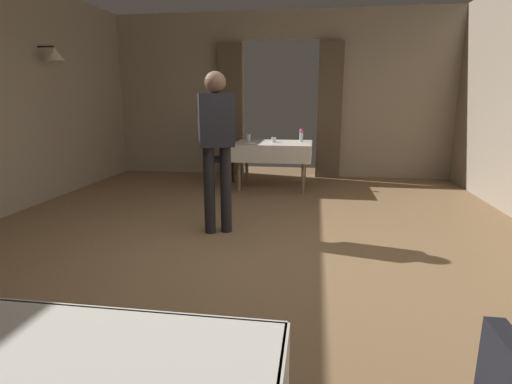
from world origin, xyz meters
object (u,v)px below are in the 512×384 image
at_px(chair_mid_left, 215,155).
at_px(flower_vase_mid, 301,135).
at_px(glass_mid_c, 248,137).
at_px(person_waiter_by_doorway, 217,140).
at_px(dining_table_mid, 273,148).
at_px(plate_mid_b, 249,143).
at_px(glass_mid_d, 274,140).

xyz_separation_m(chair_mid_left, flower_vase_mid, (1.46, 0.10, 0.35)).
height_order(glass_mid_c, person_waiter_by_doorway, person_waiter_by_doorway).
xyz_separation_m(chair_mid_left, glass_mid_c, (0.57, 0.10, 0.29)).
relative_size(chair_mid_left, glass_mid_c, 8.21).
relative_size(chair_mid_left, flower_vase_mid, 4.35).
relative_size(dining_table_mid, chair_mid_left, 1.35).
xyz_separation_m(plate_mid_b, glass_mid_c, (-0.07, 0.33, 0.05)).
bearing_deg(chair_mid_left, plate_mid_b, -20.06).
distance_m(dining_table_mid, plate_mid_b, 0.42).
bearing_deg(chair_mid_left, glass_mid_c, 10.13).
bearing_deg(flower_vase_mid, plate_mid_b, -158.24).
xyz_separation_m(chair_mid_left, person_waiter_by_doorway, (0.66, -2.48, 0.51)).
distance_m(dining_table_mid, chair_mid_left, 1.02).
relative_size(chair_mid_left, plate_mid_b, 4.32).
height_order(dining_table_mid, person_waiter_by_doorway, person_waiter_by_doorway).
xyz_separation_m(plate_mid_b, glass_mid_d, (0.39, 0.14, 0.04)).
relative_size(chair_mid_left, glass_mid_d, 11.08).
bearing_deg(person_waiter_by_doorway, dining_table_mid, 81.71).
bearing_deg(glass_mid_d, dining_table_mid, 112.89).
relative_size(plate_mid_b, glass_mid_d, 2.57).
bearing_deg(flower_vase_mid, person_waiter_by_doorway, -107.20).
xyz_separation_m(chair_mid_left, plate_mid_b, (0.63, -0.23, 0.24)).
height_order(plate_mid_b, person_waiter_by_doorway, person_waiter_by_doorway).
bearing_deg(flower_vase_mid, chair_mid_left, -176.15).
height_order(flower_vase_mid, glass_mid_c, flower_vase_mid).
bearing_deg(glass_mid_c, person_waiter_by_doorway, -87.88).
relative_size(dining_table_mid, plate_mid_b, 5.83).
xyz_separation_m(dining_table_mid, glass_mid_c, (-0.45, 0.17, 0.15)).
relative_size(plate_mid_b, glass_mid_c, 1.90).
distance_m(glass_mid_c, person_waiter_by_doorway, 2.59).
relative_size(dining_table_mid, flower_vase_mid, 5.87).
distance_m(flower_vase_mid, glass_mid_d, 0.48).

